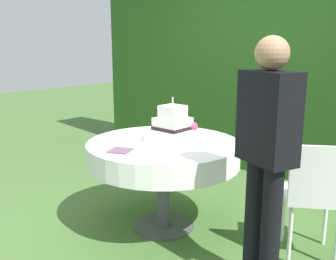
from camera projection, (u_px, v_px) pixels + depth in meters
ground_plane at (164, 226)px, 3.31m from camera, size 20.00×20.00×0.00m
foliage_hedge at (277, 61)px, 4.61m from camera, size 5.18×0.65×2.71m
cake_table at (163, 154)px, 3.16m from camera, size 1.27×1.27×0.76m
wedding_cake at (173, 128)px, 3.13m from camera, size 0.35×0.35×0.37m
serving_plate_near at (107, 145)px, 3.01m from camera, size 0.12×0.12×0.01m
serving_plate_far at (153, 130)px, 3.57m from camera, size 0.11×0.11×0.01m
napkin_stack at (120, 151)px, 2.86m from camera, size 0.21×0.21×0.01m
garden_chair at (315, 190)px, 2.69m from camera, size 0.55×0.55×0.89m
standing_person at (266, 150)px, 2.29m from camera, size 0.41×0.33×1.60m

